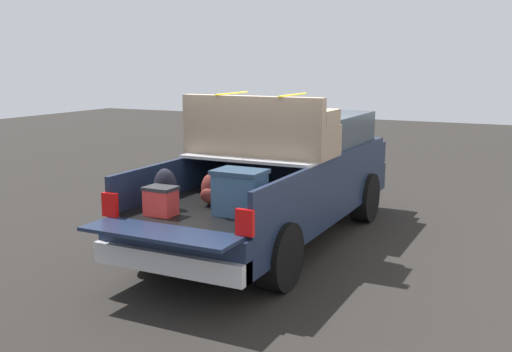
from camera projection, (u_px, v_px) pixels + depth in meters
The scene contains 2 objects.
ground_plane at pixel (274, 241), 9.03m from camera, with size 40.00×40.00×0.00m, color black.
pickup_truck at pixel (284, 175), 9.16m from camera, with size 6.05×2.07×2.23m.
Camera 1 is at (-7.89, -3.64, 2.65)m, focal length 42.05 mm.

